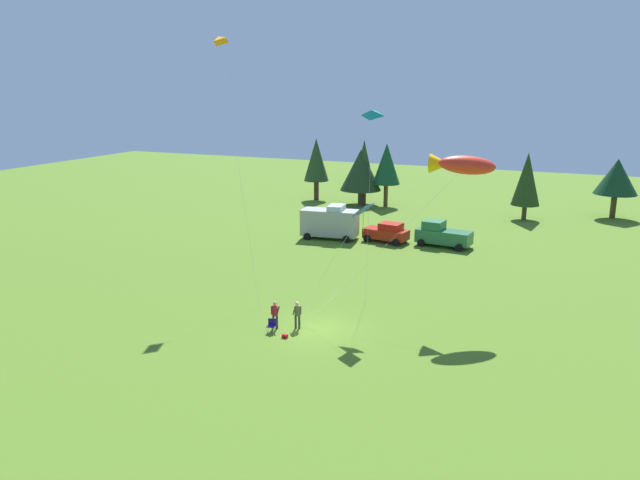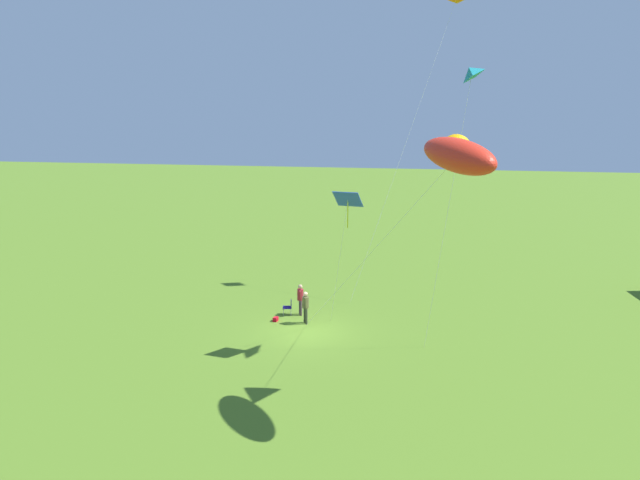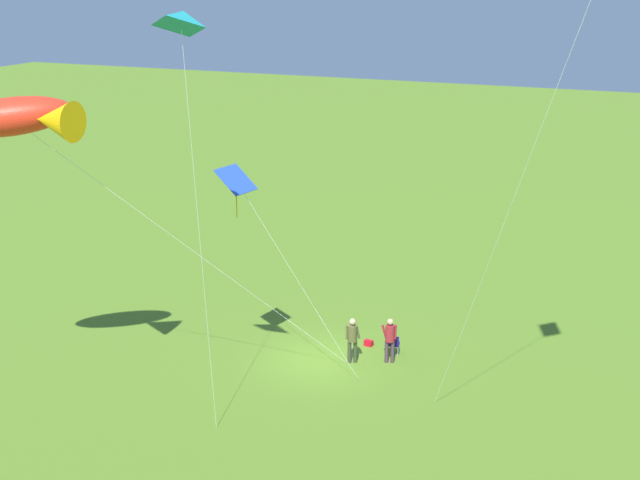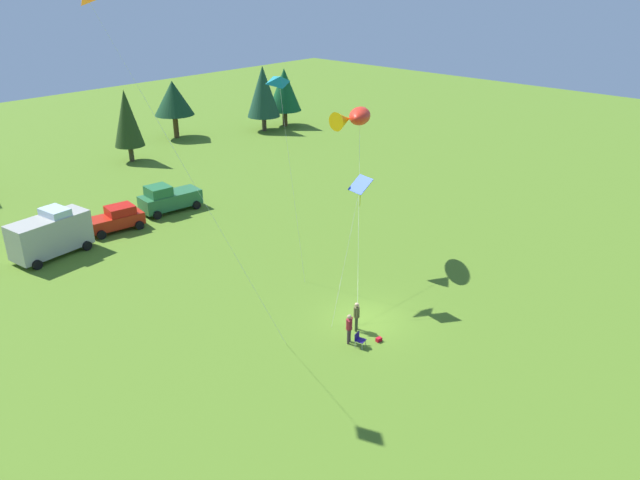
{
  "view_description": "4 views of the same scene",
  "coord_description": "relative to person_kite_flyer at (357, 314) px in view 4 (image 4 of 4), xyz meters",
  "views": [
    {
      "loc": [
        14.24,
        -32.74,
        14.62
      ],
      "look_at": [
        -0.37,
        1.15,
        5.38
      ],
      "focal_mm": 35.0,
      "sensor_mm": 36.0,
      "label": 1
    },
    {
      "loc": [
        29.44,
        5.81,
        11.53
      ],
      "look_at": [
        -2.26,
        0.33,
        4.34
      ],
      "focal_mm": 35.0,
      "sensor_mm": 36.0,
      "label": 2
    },
    {
      "loc": [
        -11.82,
        27.98,
        14.14
      ],
      "look_at": [
        -0.83,
        1.75,
        5.28
      ],
      "focal_mm": 50.0,
      "sensor_mm": 36.0,
      "label": 3
    },
    {
      "loc": [
        -24.71,
        -19.28,
        18.78
      ],
      "look_at": [
        -2.81,
        1.09,
        5.63
      ],
      "focal_mm": 35.0,
      "sensor_mm": 36.0,
      "label": 4
    }
  ],
  "objects": [
    {
      "name": "treeline_distant",
      "position": [
        7.56,
        39.84,
        3.69
      ],
      "size": [
        51.87,
        9.61,
        8.04
      ],
      "color": "#453125",
      "rests_on": "ground"
    },
    {
      "name": "ground_plane",
      "position": [
        1.27,
        0.27,
        -1.02
      ],
      "size": [
        160.0,
        160.0,
        0.0
      ],
      "primitive_type": "plane",
      "color": "#517621"
    },
    {
      "name": "folding_chair",
      "position": [
        -1.18,
        -1.17,
        -0.53
      ],
      "size": [
        0.57,
        0.57,
        0.82
      ],
      "rotation": [
        0.0,
        0.0,
        4.92
      ],
      "color": "navy",
      "rests_on": "ground"
    },
    {
      "name": "car_red_sedan",
      "position": [
        -1.44,
        22.95,
        -0.07
      ],
      "size": [
        4.42,
        2.72,
        1.89
      ],
      "rotation": [
        0.0,
        0.0,
        -0.15
      ],
      "color": "#B6200F",
      "rests_on": "ground"
    },
    {
      "name": "kite_diamond_blue",
      "position": [
        3.2,
        2.6,
        6.08
      ],
      "size": [
        4.54,
        2.06,
        7.61
      ],
      "color": "blue",
      "rests_on": "ground"
    },
    {
      "name": "person_spectator",
      "position": [
        -1.27,
        -0.53,
        0.0
      ],
      "size": [
        0.57,
        0.44,
        1.74
      ],
      "rotation": [
        0.0,
        0.0,
        5.08
      ],
      "color": "#44313A",
      "rests_on": "ground"
    },
    {
      "name": "kite_large_fish",
      "position": [
        8.12,
        7.12,
        8.66
      ],
      "size": [
        10.37,
        8.71,
        10.46
      ],
      "color": "red",
      "rests_on": "ground"
    },
    {
      "name": "truck_green_flatbed",
      "position": [
        3.71,
        23.47,
        0.08
      ],
      "size": [
        5.2,
        2.88,
        2.34
      ],
      "rotation": [
        0.0,
        0.0,
        3.03
      ],
      "color": "#2A693C",
      "rests_on": "ground"
    },
    {
      "name": "person_kite_flyer",
      "position": [
        0.0,
        0.0,
        0.0
      ],
      "size": [
        0.52,
        0.48,
        1.74
      ],
      "rotation": [
        0.0,
        0.0,
        5.23
      ],
      "color": "#343B27",
      "rests_on": "ground"
    },
    {
      "name": "kite_delta_teal",
      "position": [
        1.91,
        7.69,
        11.68
      ],
      "size": [
        1.4,
        2.01,
        13.13
      ],
      "color": "teal",
      "rests_on": "ground"
    },
    {
      "name": "backpack_on_grass",
      "position": [
        -0.05,
        -1.65,
        -0.91
      ],
      "size": [
        0.35,
        0.27,
        0.22
      ],
      "primitive_type": "cube",
      "rotation": [
        0.0,
        0.0,
        6.13
      ],
      "color": "red",
      "rests_on": "ground"
    },
    {
      "name": "van_motorhome_grey",
      "position": [
        -6.96,
        22.1,
        0.62
      ],
      "size": [
        5.63,
        3.13,
        3.34
      ],
      "rotation": [
        0.0,
        0.0,
        0.12
      ],
      "color": "#A2A196",
      "rests_on": "ground"
    }
  ]
}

